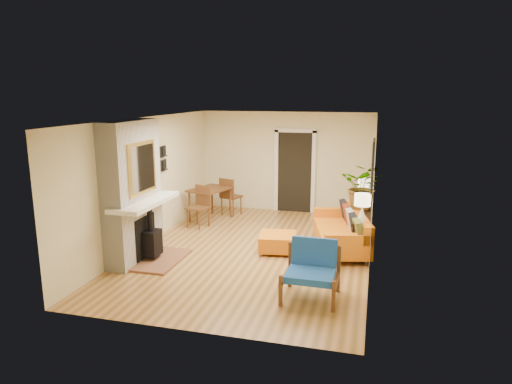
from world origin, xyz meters
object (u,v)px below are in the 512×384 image
lamp_far (365,188)px  houseplant (364,186)px  dining_table (213,195)px  lamp_near (362,205)px  sofa (344,231)px  console_table (362,219)px  blue_chair (312,267)px  ottoman (278,242)px

lamp_far → houseplant: 0.51m
dining_table → lamp_near: (3.60, -1.84, 0.43)m
sofa → lamp_far: size_ratio=4.08×
lamp_near → console_table: bearing=90.0°
blue_chair → dining_table: bearing=129.0°
sofa → ottoman: (-1.25, -0.55, -0.15)m
sofa → console_table: (0.34, 0.19, 0.22)m
lamp_far → sofa: bearing=-109.7°
ottoman → blue_chair: bearing=-62.9°
dining_table → houseplant: 3.73m
blue_chair → console_table: bearing=75.3°
lamp_far → dining_table: bearing=175.0°
sofa → lamp_near: (0.34, -0.58, 0.71)m
console_table → lamp_far: bearing=90.0°
dining_table → sofa: bearing=-21.3°
console_table → houseplant: size_ratio=1.95×
console_table → lamp_far: lamp_far is taller
lamp_near → houseplant: houseplant is taller
sofa → lamp_far: lamp_far is taller
blue_chair → dining_table: size_ratio=0.47×
dining_table → lamp_far: lamp_far is taller
lamp_near → lamp_far: (0.00, 1.53, 0.00)m
dining_table → lamp_near: 4.07m
ottoman → lamp_far: (1.59, 1.51, 0.86)m
sofa → lamp_near: size_ratio=4.08×
blue_chair → ottoman: bearing=117.1°
dining_table → lamp_near: lamp_near is taller
ottoman → houseplant: bearing=32.6°
ottoman → lamp_near: 1.81m
sofa → console_table: 0.45m
houseplant → lamp_far: bearing=88.8°
dining_table → console_table: size_ratio=0.99×
ottoman → lamp_far: bearing=43.4°
blue_chair → houseplant: size_ratio=0.92×
ottoman → dining_table: bearing=137.9°
ottoman → lamp_near: lamp_near is taller
console_table → blue_chair: bearing=-104.7°
sofa → console_table: bearing=28.6°
dining_table → lamp_far: bearing=-5.0°
lamp_near → ottoman: bearing=179.2°
sofa → console_table: size_ratio=1.19×
blue_chair → console_table: 2.63m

